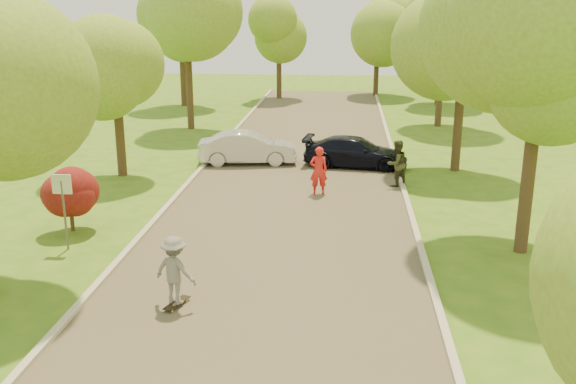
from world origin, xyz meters
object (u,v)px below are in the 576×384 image
(skateboarder, at_px, (175,270))
(person_olive, at_px, (397,164))
(longboard, at_px, (177,303))
(person_striped, at_px, (319,171))
(street_sign, at_px, (63,196))
(dark_sedan, at_px, (355,152))
(silver_sedan, at_px, (247,148))

(skateboarder, bearing_deg, person_olive, -98.58)
(skateboarder, distance_m, person_olive, 11.97)
(longboard, distance_m, person_striped, 9.66)
(street_sign, relative_size, dark_sedan, 0.50)
(person_olive, bearing_deg, dark_sedan, -101.34)
(street_sign, relative_size, person_olive, 1.24)
(longboard, bearing_deg, dark_sedan, -87.57)
(street_sign, height_order, longboard, street_sign)
(street_sign, relative_size, silver_sedan, 0.52)
(skateboarder, relative_size, person_striped, 0.90)
(person_striped, xyz_separation_m, person_olive, (2.85, 1.34, -0.00))
(dark_sedan, xyz_separation_m, person_striped, (-1.35, -4.23, 0.25))
(silver_sedan, bearing_deg, longboard, 174.16)
(skateboarder, bearing_deg, dark_sedan, -87.57)
(person_striped, distance_m, person_olive, 3.15)
(silver_sedan, bearing_deg, dark_sedan, -99.43)
(street_sign, xyz_separation_m, silver_sedan, (3.50, 10.39, -0.88))
(person_striped, bearing_deg, skateboarder, 64.38)
(street_sign, height_order, person_olive, street_sign)
(dark_sedan, relative_size, person_striped, 2.46)
(silver_sedan, distance_m, dark_sedan, 4.60)
(person_striped, height_order, person_olive, person_striped)
(street_sign, bearing_deg, person_olive, 37.50)
(dark_sedan, xyz_separation_m, longboard, (-4.15, -13.45, -0.54))
(skateboarder, bearing_deg, person_striped, -87.30)
(silver_sedan, relative_size, person_striped, 2.36)
(dark_sedan, bearing_deg, silver_sedan, 95.69)
(dark_sedan, height_order, longboard, dark_sedan)
(longboard, height_order, person_striped, person_striped)
(longboard, height_order, person_olive, person_olive)
(dark_sedan, relative_size, person_olive, 2.47)
(dark_sedan, bearing_deg, longboard, 170.23)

